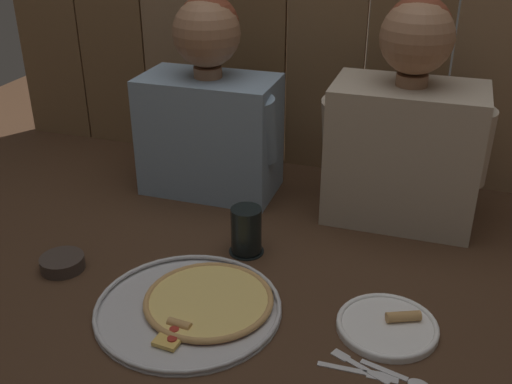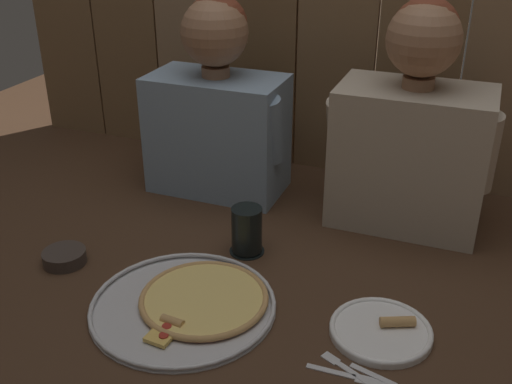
{
  "view_description": "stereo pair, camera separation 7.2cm",
  "coord_description": "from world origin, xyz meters",
  "px_view_note": "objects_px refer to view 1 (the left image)",
  "views": [
    {
      "loc": [
        0.37,
        -1.13,
        0.83
      ],
      "look_at": [
        -0.03,
        0.1,
        0.18
      ],
      "focal_mm": 42.77,
      "sensor_mm": 36.0,
      "label": 1
    },
    {
      "loc": [
        0.44,
        -1.1,
        0.83
      ],
      "look_at": [
        -0.03,
        0.1,
        0.18
      ],
      "focal_mm": 42.77,
      "sensor_mm": 36.0,
      "label": 2
    }
  ],
  "objects_px": {
    "drinking_glass": "(246,231)",
    "diner_right": "(406,127)",
    "pizza_tray": "(197,305)",
    "dipping_bowl": "(62,262)",
    "diner_left": "(209,107)",
    "dinner_plate": "(388,325)"
  },
  "relations": [
    {
      "from": "diner_right",
      "to": "dinner_plate",
      "type": "bearing_deg",
      "value": -85.57
    },
    {
      "from": "dipping_bowl",
      "to": "diner_right",
      "type": "distance_m",
      "value": 0.93
    },
    {
      "from": "pizza_tray",
      "to": "dipping_bowl",
      "type": "relative_size",
      "value": 3.87
    },
    {
      "from": "pizza_tray",
      "to": "dinner_plate",
      "type": "bearing_deg",
      "value": 8.27
    },
    {
      "from": "drinking_glass",
      "to": "diner_right",
      "type": "relative_size",
      "value": 0.21
    },
    {
      "from": "dinner_plate",
      "to": "drinking_glass",
      "type": "distance_m",
      "value": 0.43
    },
    {
      "from": "dinner_plate",
      "to": "diner_left",
      "type": "height_order",
      "value": "diner_left"
    },
    {
      "from": "dinner_plate",
      "to": "dipping_bowl",
      "type": "height_order",
      "value": "dinner_plate"
    },
    {
      "from": "drinking_glass",
      "to": "diner_right",
      "type": "distance_m",
      "value": 0.5
    },
    {
      "from": "drinking_glass",
      "to": "diner_left",
      "type": "relative_size",
      "value": 0.22
    },
    {
      "from": "dinner_plate",
      "to": "drinking_glass",
      "type": "xyz_separation_m",
      "value": [
        -0.38,
        0.19,
        0.05
      ]
    },
    {
      "from": "drinking_glass",
      "to": "dipping_bowl",
      "type": "distance_m",
      "value": 0.45
    },
    {
      "from": "dinner_plate",
      "to": "diner_right",
      "type": "height_order",
      "value": "diner_right"
    },
    {
      "from": "diner_right",
      "to": "dipping_bowl",
      "type": "bearing_deg",
      "value": -144.81
    },
    {
      "from": "drinking_glass",
      "to": "pizza_tray",
      "type": "bearing_deg",
      "value": -96.54
    },
    {
      "from": "diner_left",
      "to": "pizza_tray",
      "type": "bearing_deg",
      "value": -71.5
    },
    {
      "from": "pizza_tray",
      "to": "dinner_plate",
      "type": "distance_m",
      "value": 0.41
    },
    {
      "from": "pizza_tray",
      "to": "drinking_glass",
      "type": "distance_m",
      "value": 0.26
    },
    {
      "from": "dinner_plate",
      "to": "diner_left",
      "type": "xyz_separation_m",
      "value": [
        -0.6,
        0.5,
        0.25
      ]
    },
    {
      "from": "dipping_bowl",
      "to": "diner_left",
      "type": "bearing_deg",
      "value": 70.87
    },
    {
      "from": "pizza_tray",
      "to": "diner_left",
      "type": "bearing_deg",
      "value": 108.5
    },
    {
      "from": "dinner_plate",
      "to": "diner_right",
      "type": "bearing_deg",
      "value": 94.43
    }
  ]
}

